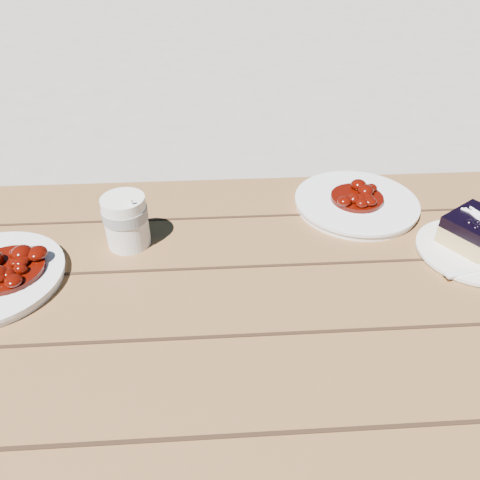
{
  "coord_description": "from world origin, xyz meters",
  "views": [
    {
      "loc": [
        0.07,
        -0.56,
        1.28
      ],
      "look_at": [
        0.11,
        0.08,
        0.81
      ],
      "focal_mm": 35.0,
      "sensor_mm": 36.0,
      "label": 1
    }
  ],
  "objects": [
    {
      "name": "dessert_plate",
      "position": [
        0.53,
        0.09,
        0.76
      ],
      "size": [
        0.19,
        0.19,
        0.01
      ],
      "primitive_type": "cylinder",
      "color": "white",
      "rests_on": "picnic_table"
    },
    {
      "name": "coffee_cup",
      "position": [
        -0.1,
        0.16,
        0.8
      ],
      "size": [
        0.08,
        0.08,
        0.1
      ],
      "primitive_type": "cylinder",
      "color": "white",
      "rests_on": "picnic_table"
    },
    {
      "name": "picnic_table",
      "position": [
        0.0,
        -0.0,
        0.59
      ],
      "size": [
        2.0,
        1.55,
        0.75
      ],
      "color": "brown",
      "rests_on": "ground"
    },
    {
      "name": "second_plate",
      "position": [
        0.36,
        0.27,
        0.76
      ],
      "size": [
        0.25,
        0.25,
        0.02
      ],
      "primitive_type": "cylinder",
      "color": "white",
      "rests_on": "picnic_table"
    },
    {
      "name": "second_stew",
      "position": [
        0.36,
        0.27,
        0.79
      ],
      "size": [
        0.11,
        0.11,
        0.04
      ],
      "primitive_type": null,
      "color": "#4B0902",
      "rests_on": "second_plate"
    },
    {
      "name": "fork_dessert",
      "position": [
        0.51,
        0.04,
        0.76
      ],
      "size": [
        0.16,
        0.06,
        0.0
      ],
      "primitive_type": null,
      "rotation": [
        0.0,
        0.0,
        -1.32
      ],
      "color": "white",
      "rests_on": "dessert_plate"
    },
    {
      "name": "goulash_stew",
      "position": [
        -0.29,
        0.07,
        0.79
      ],
      "size": [
        0.13,
        0.13,
        0.04
      ],
      "primitive_type": null,
      "color": "#4B0902",
      "rests_on": "main_plate"
    },
    {
      "name": "blueberry_cake",
      "position": [
        0.54,
        0.11,
        0.79
      ],
      "size": [
        0.14,
        0.14,
        0.06
      ],
      "rotation": [
        0.0,
        0.0,
        0.59
      ],
      "color": "tan",
      "rests_on": "dessert_plate"
    }
  ]
}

